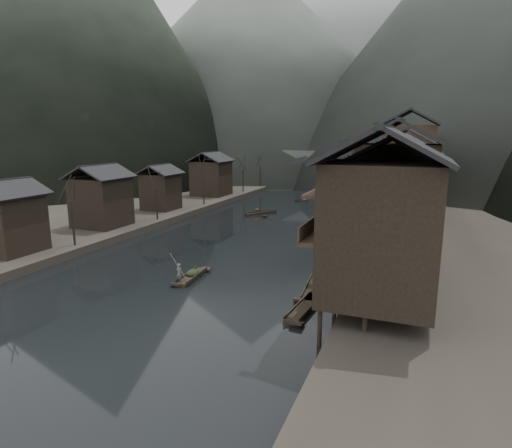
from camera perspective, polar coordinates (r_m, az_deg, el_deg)
The scene contains 13 objects.
water at distance 42.39m, azimuth -7.33°, elevation -6.32°, with size 300.00×300.00×0.00m, color black.
left_bank at distance 93.77m, azimuth -14.42°, elevation 3.87°, with size 40.00×200.00×1.20m, color #2D2823.
stilt_houses at distance 55.01m, azimuth 19.13°, elevation 6.88°, with size 9.00×67.60×16.77m.
left_houses at distance 68.72m, azimuth -14.46°, elevation 5.28°, with size 8.10×53.20×8.73m.
bare_trees at distance 70.34m, azimuth -10.07°, elevation 6.19°, with size 3.84×71.54×7.68m.
moored_sampans at distance 52.50m, azimuth 12.37°, elevation -2.68°, with size 2.91×48.31×0.47m.
midriver_boats at distance 79.17m, azimuth 3.62°, elevation 2.49°, with size 6.03×23.64×0.45m.
stone_bridge at distance 109.24m, azimuth 11.18°, elevation 7.50°, with size 40.00×6.00×9.00m.
hills at distance 208.51m, azimuth 19.34°, elevation 23.68°, with size 320.00×380.00×127.97m.
hero_sampan at distance 40.52m, azimuth -8.54°, elevation -6.92°, with size 1.57×5.50×0.44m.
cargo_heap at distance 40.53m, azimuth -8.37°, elevation -6.03°, with size 1.20×1.57×0.72m, color black.
boatman at distance 38.71m, azimuth -10.21°, elevation -6.13°, with size 0.65×0.43×1.79m, color #5A5A5C.
bamboo_pole at distance 37.85m, azimuth -10.11°, elevation -2.25°, with size 0.06×0.06×4.12m, color #8C7A51.
Camera 1 is at (19.62, -35.16, 13.25)m, focal length 30.00 mm.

